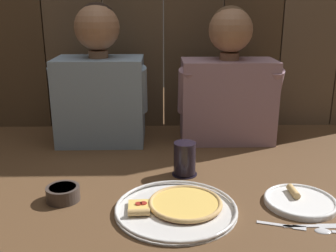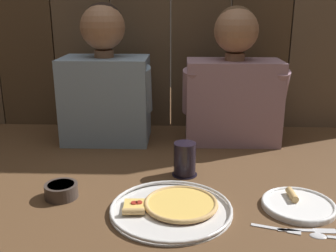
% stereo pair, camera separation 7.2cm
% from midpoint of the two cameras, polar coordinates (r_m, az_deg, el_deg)
% --- Properties ---
extents(ground_plane, '(3.20, 3.20, 0.00)m').
position_cam_midpoint_polar(ground_plane, '(1.31, -1.83, -8.90)').
color(ground_plane, brown).
extents(pizza_tray, '(0.36, 0.36, 0.03)m').
position_cam_midpoint_polar(pizza_tray, '(1.17, -0.26, -11.66)').
color(pizza_tray, silver).
rests_on(pizza_tray, ground).
extents(dinner_plate, '(0.21, 0.21, 0.03)m').
position_cam_midpoint_polar(dinner_plate, '(1.26, 17.04, -10.37)').
color(dinner_plate, white).
rests_on(dinner_plate, ground).
extents(drinking_glass, '(0.09, 0.09, 0.12)m').
position_cam_midpoint_polar(drinking_glass, '(1.37, 0.94, -4.82)').
color(drinking_glass, black).
rests_on(drinking_glass, ground).
extents(dipping_bowl, '(0.10, 0.10, 0.04)m').
position_cam_midpoint_polar(dipping_bowl, '(1.27, -16.58, -9.27)').
color(dipping_bowl, '#3D332D').
rests_on(dipping_bowl, ground).
extents(table_fork, '(0.13, 0.05, 0.01)m').
position_cam_midpoint_polar(table_fork, '(1.13, 14.68, -13.78)').
color(table_fork, silver).
rests_on(table_fork, ground).
extents(table_knife, '(0.16, 0.02, 0.01)m').
position_cam_midpoint_polar(table_knife, '(1.15, 18.50, -13.59)').
color(table_knife, silver).
rests_on(table_knife, ground).
extents(table_spoon, '(0.14, 0.04, 0.01)m').
position_cam_midpoint_polar(table_spoon, '(1.14, 21.00, -14.03)').
color(table_spoon, silver).
rests_on(table_spoon, ground).
extents(diner_left, '(0.40, 0.24, 0.58)m').
position_cam_midpoint_polar(diner_left, '(1.69, -11.07, 6.27)').
color(diner_left, '#849EB7').
rests_on(diner_left, ground).
extents(diner_right, '(0.43, 0.21, 0.57)m').
position_cam_midpoint_polar(diner_right, '(1.69, 7.52, 6.32)').
color(diner_right, gray).
rests_on(diner_right, ground).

